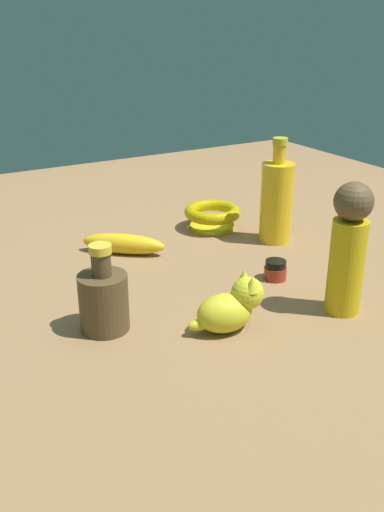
{
  "coord_description": "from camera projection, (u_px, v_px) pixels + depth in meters",
  "views": [
    {
      "loc": [
        -0.51,
        -0.88,
        0.48
      ],
      "look_at": [
        0.0,
        0.0,
        0.05
      ],
      "focal_mm": 39.93,
      "sensor_mm": 36.0,
      "label": 1
    }
  ],
  "objects": [
    {
      "name": "banana",
      "position": [
        123.0,
        244.0,
        1.23
      ],
      "size": [
        0.17,
        0.16,
        0.04
      ],
      "primitive_type": "ellipsoid",
      "rotation": [
        0.0,
        0.0,
        2.41
      ],
      "color": "yellow",
      "rests_on": "ground"
    },
    {
      "name": "bottle_short",
      "position": [
        104.0,
        299.0,
        0.92
      ],
      "size": [
        0.08,
        0.08,
        0.15
      ],
      "color": "brown",
      "rests_on": "ground"
    },
    {
      "name": "bottle_tall",
      "position": [
        277.0,
        200.0,
        1.27
      ],
      "size": [
        0.07,
        0.07,
        0.24
      ],
      "color": "yellow",
      "rests_on": "ground"
    },
    {
      "name": "person_figure_adult",
      "position": [
        348.0,
        247.0,
        0.95
      ],
      "size": [
        0.07,
        0.07,
        0.23
      ],
      "color": "gold",
      "rests_on": "ground"
    },
    {
      "name": "nail_polish_jar",
      "position": [
        275.0,
        270.0,
        1.11
      ],
      "size": [
        0.04,
        0.04,
        0.04
      ],
      "color": "#9B2F1F",
      "rests_on": "ground"
    },
    {
      "name": "bowl",
      "position": [
        213.0,
        215.0,
        1.37
      ],
      "size": [
        0.14,
        0.14,
        0.06
      ],
      "color": "gold",
      "rests_on": "ground"
    },
    {
      "name": "cat_figurine",
      "position": [
        231.0,
        306.0,
        0.92
      ],
      "size": [
        0.13,
        0.08,
        0.1
      ],
      "color": "yellow",
      "rests_on": "ground"
    },
    {
      "name": "ground",
      "position": [
        192.0,
        278.0,
        1.12
      ],
      "size": [
        2.0,
        2.0,
        0.0
      ],
      "primitive_type": "plane",
      "color": "#936D47"
    }
  ]
}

